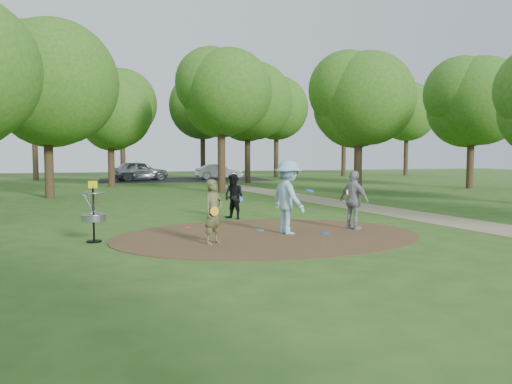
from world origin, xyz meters
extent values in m
plane|color=#2D5119|center=(0.00, 0.00, 0.00)|extent=(100.00, 100.00, 0.00)
cylinder|color=#47301C|center=(0.00, 0.00, 0.01)|extent=(8.40, 8.40, 0.02)
cube|color=#8C7A5B|center=(6.50, 2.00, 0.01)|extent=(7.55, 39.89, 0.01)
cube|color=black|center=(2.00, 30.00, 0.00)|extent=(14.00, 8.00, 0.01)
imported|color=brown|center=(-1.67, -0.82, 0.80)|extent=(0.69, 0.65, 1.59)
cylinder|color=yellow|center=(-1.69, -1.03, 0.84)|extent=(0.22, 0.08, 0.22)
imported|color=#92C3DB|center=(0.61, 0.13, 1.02)|extent=(1.05, 1.46, 2.03)
cylinder|color=blue|center=(1.25, 0.14, 1.19)|extent=(0.28, 0.28, 0.08)
imported|color=black|center=(-0.07, 3.63, 0.77)|extent=(0.91, 0.94, 1.53)
cylinder|color=blue|center=(0.14, 3.67, 0.68)|extent=(0.23, 0.08, 0.22)
imported|color=#969699|center=(2.72, 0.32, 0.86)|extent=(0.78, 1.10, 1.73)
cylinder|color=white|center=(2.60, 0.37, 1.10)|extent=(0.23, 0.09, 0.22)
cylinder|color=#1892C3|center=(0.02, 0.85, 0.03)|extent=(0.22, 0.22, 0.02)
cylinder|color=blue|center=(1.57, -0.20, 0.03)|extent=(0.22, 0.22, 0.02)
cylinder|color=red|center=(-1.90, 1.94, 0.03)|extent=(0.22, 0.22, 0.02)
imported|color=#A2A3AA|center=(-1.79, 29.61, 0.81)|extent=(5.08, 3.21, 1.61)
imported|color=#B7B7BF|center=(4.97, 29.66, 0.66)|extent=(4.00, 1.43, 1.31)
cylinder|color=black|center=(-4.50, 0.30, 0.68)|extent=(0.05, 0.05, 1.35)
cylinder|color=black|center=(-4.50, 0.30, 0.02)|extent=(0.36, 0.36, 0.04)
cylinder|color=gray|center=(-4.50, 0.30, 0.62)|extent=(0.60, 0.60, 0.16)
torus|color=gray|center=(-4.50, 0.30, 0.70)|extent=(0.63, 0.63, 0.03)
torus|color=gray|center=(-4.50, 0.30, 1.25)|extent=(0.58, 0.58, 0.02)
cube|color=yellow|center=(-4.50, 0.30, 1.45)|extent=(0.22, 0.02, 0.18)
cylinder|color=#332316|center=(-7.00, 14.00, 1.90)|extent=(0.44, 0.44, 3.80)
sphere|color=#2E5516|center=(-7.00, 14.00, 5.49)|extent=(6.14, 6.14, 6.14)
cylinder|color=#332316|center=(2.00, 15.00, 2.09)|extent=(0.44, 0.44, 4.18)
sphere|color=#2E5516|center=(2.00, 15.00, 5.50)|extent=(4.79, 4.79, 4.79)
cylinder|color=#332316|center=(9.00, 12.00, 1.80)|extent=(0.44, 0.44, 3.61)
sphere|color=#2E5516|center=(9.00, 12.00, 5.00)|extent=(5.06, 5.06, 5.06)
cylinder|color=#332316|center=(-4.00, 22.00, 1.71)|extent=(0.44, 0.44, 3.42)
sphere|color=#2E5516|center=(-4.00, 22.00, 4.70)|extent=(4.64, 4.64, 4.64)
cylinder|color=#332316|center=(6.00, 24.00, 2.19)|extent=(0.44, 0.44, 4.37)
sphere|color=#2E5516|center=(6.00, 24.00, 5.99)|extent=(5.88, 5.88, 5.88)
cylinder|color=#332316|center=(18.00, 14.00, 1.90)|extent=(0.44, 0.44, 3.80)
sphere|color=#2E5516|center=(18.00, 14.00, 5.33)|extent=(5.57, 5.57, 5.57)
camera|label=1|loc=(-4.07, -12.72, 2.22)|focal=35.00mm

